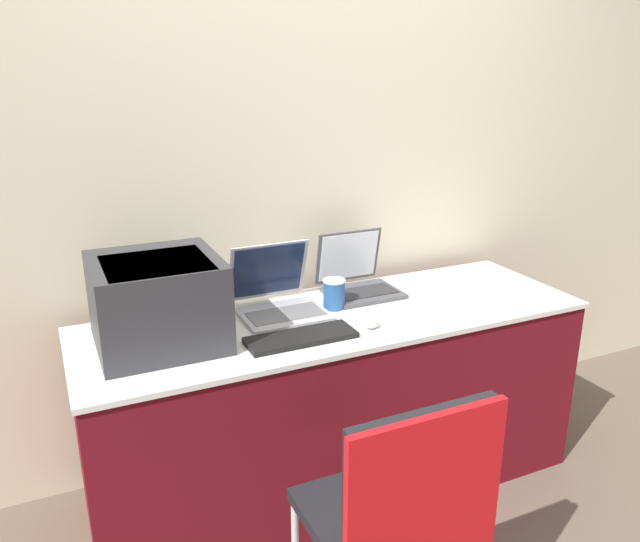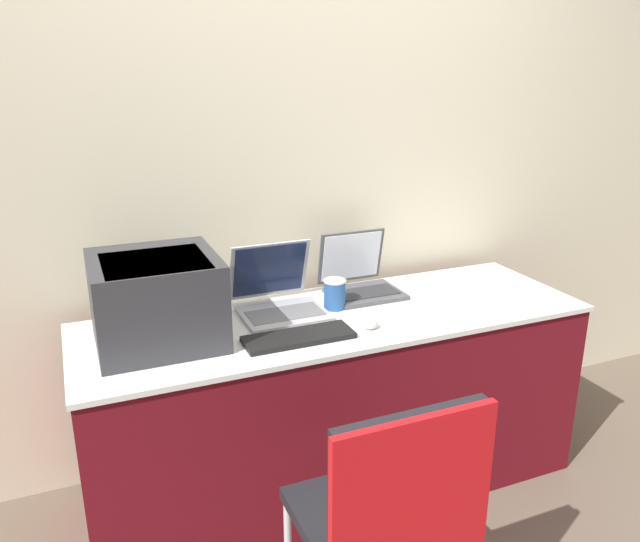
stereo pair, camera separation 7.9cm
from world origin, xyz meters
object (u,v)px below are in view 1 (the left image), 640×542
laptop_left (278,298)px  laptop_right (358,279)px  chair (403,505)px  coffee_cup (334,294)px  external_keyboard (301,338)px  mouse (371,323)px  printer (157,299)px

laptop_left → laptop_right: bearing=10.8°
chair → coffee_cup: bearing=75.7°
external_keyboard → coffee_cup: bearing=43.4°
chair → laptop_left: bearing=89.2°
external_keyboard → mouse: 0.28m
printer → laptop_right: printer is taller
laptop_right → mouse: laptop_right is taller
coffee_cup → mouse: (0.04, -0.24, -0.04)m
printer → laptop_right: (0.88, 0.18, -0.11)m
laptop_right → external_keyboard: size_ratio=0.76×
laptop_left → external_keyboard: (-0.02, -0.28, -0.05)m
printer → chair: printer is taller
laptop_right → coffee_cup: 0.22m
laptop_right → chair: laptop_right is taller
external_keyboard → laptop_left: bearing=85.3°
laptop_right → external_keyboard: bearing=-139.3°
laptop_left → chair: (-0.01, -0.97, -0.27)m
printer → coffee_cup: (0.70, 0.04, -0.11)m
printer → chair: bearing=-61.7°
laptop_left → chair: bearing=-90.8°
laptop_right → external_keyboard: (-0.42, -0.36, -0.05)m
laptop_right → coffee_cup: size_ratio=2.48×
printer → coffee_cup: 0.71m
printer → laptop_left: (0.48, 0.10, -0.11)m
chair → laptop_right: bearing=68.6°
laptop_left → laptop_right: 0.40m
printer → mouse: bearing=-14.8°
chair → mouse: bearing=68.2°
printer → external_keyboard: (0.46, -0.18, -0.16)m
printer → laptop_left: 0.50m
external_keyboard → mouse: mouse is taller
laptop_left → coffee_cup: size_ratio=2.89×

